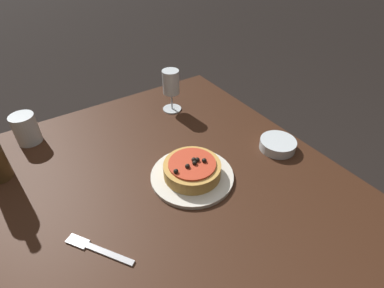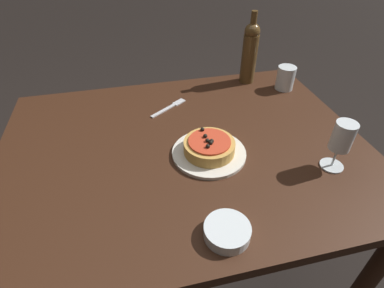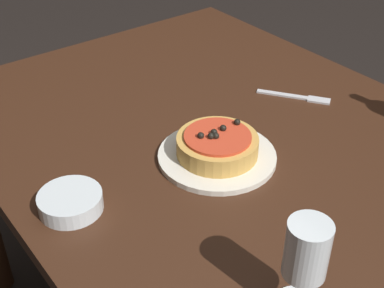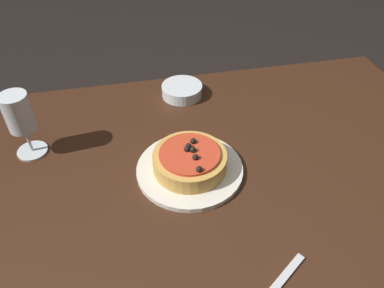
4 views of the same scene
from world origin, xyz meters
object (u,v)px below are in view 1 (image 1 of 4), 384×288
Objects in this scene: water_cup at (26,129)px; side_bowl at (278,144)px; dinner_plate at (192,176)px; wine_glass at (171,84)px; fork at (95,248)px; dining_table at (186,221)px; pizza at (192,169)px.

water_cup reaches higher than side_bowl.
dinner_plate is 0.40m from wine_glass.
fork is at bearing 102.90° from dinner_plate.
wine_glass is at bearing -81.60° from fork.
dinner_plate reaches higher than fork.
wine_glass is at bearing 22.38° from side_bowl.
water_cup is at bearing -29.96° from fork.
wine_glass is at bearing -100.04° from water_cup.
side_bowl is at bearing -85.97° from dining_table.
dining_table is at bearing 153.71° from wine_glass.
dinner_plate is at bearing 82.40° from side_bowl.
dining_table is 7.87× the size of fork.
dinner_plate is (0.07, -0.07, 0.09)m from dining_table.
wine_glass is 1.03× the size of fork.
water_cup is (0.52, 0.30, 0.14)m from dining_table.
fork is at bearing 102.89° from pizza.
fork is at bearing 91.17° from dining_table.
pizza is 1.63× the size of water_cup.
side_bowl is 0.63m from fork.
water_cup is at bearing 38.84° from pizza.
pizza reaches higher than dining_table.
water_cup is at bearing 79.96° from wine_glass.
fork is at bearing -175.23° from water_cup.
fork is at bearing 133.12° from wine_glass.
pizza reaches higher than side_bowl.
dining_table is at bearing 135.10° from dinner_plate.
dinner_plate is 1.49× the size of wine_glass.
dining_table is 0.15m from pizza.
dinner_plate is at bearing -111.82° from fork.
pizza is (0.07, -0.07, 0.12)m from dining_table.
dinner_plate is at bearing -44.90° from dining_table.
pizza is 0.31m from side_bowl.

